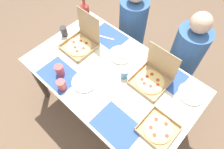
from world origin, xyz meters
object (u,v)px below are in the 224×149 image
at_px(soda_bottle, 85,13).
at_px(cup_dark, 124,74).
at_px(plate_middle, 85,82).
at_px(plate_near_right, 191,94).
at_px(plate_near_left, 121,55).
at_px(diner_right_seat, 182,62).
at_px(cup_clear_right, 62,85).
at_px(pizza_box_corner_right, 158,129).
at_px(diner_left_seat, 132,32).
at_px(cup_red, 60,70).
at_px(pizza_box_edge_far, 153,77).
at_px(cup_clear_left, 64,31).
at_px(pizza_box_center, 81,42).

bearing_deg(soda_bottle, cup_dark, -18.63).
relative_size(plate_middle, cup_dark, 2.46).
height_order(plate_near_right, plate_near_left, plate_near_left).
bearing_deg(plate_near_right, diner_right_seat, 123.02).
distance_m(cup_clear_right, cup_dark, 0.55).
distance_m(pizza_box_corner_right, diner_left_seat, 1.31).
bearing_deg(soda_bottle, cup_red, -62.52).
xyz_separation_m(pizza_box_corner_right, diner_left_seat, (-0.95, 0.87, -0.23)).
height_order(plate_near_right, cup_dark, cup_dark).
distance_m(plate_middle, cup_dark, 0.36).
bearing_deg(plate_near_right, diner_left_seat, 156.40).
bearing_deg(diner_right_seat, plate_near_left, -130.38).
bearing_deg(diner_left_seat, plate_middle, -76.52).
xyz_separation_m(pizza_box_edge_far, soda_bottle, (-0.98, 0.12, 0.08)).
height_order(plate_middle, cup_clear_right, cup_clear_right).
bearing_deg(plate_middle, plate_near_right, 35.39).
distance_m(cup_clear_left, cup_dark, 0.80).
xyz_separation_m(plate_near_right, cup_dark, (-0.54, -0.25, 0.04)).
xyz_separation_m(pizza_box_center, diner_left_seat, (0.11, 0.69, -0.27)).
distance_m(soda_bottle, cup_clear_left, 0.30).
relative_size(cup_clear_right, diner_left_seat, 0.08).
height_order(plate_middle, cup_clear_left, cup_clear_left).
distance_m(plate_near_left, diner_left_seat, 0.63).
distance_m(pizza_box_corner_right, cup_red, 0.97).
distance_m(pizza_box_edge_far, diner_right_seat, 0.60).
relative_size(pizza_box_center, diner_right_seat, 0.28).
bearing_deg(cup_clear_left, soda_bottle, 84.51).
relative_size(pizza_box_edge_far, pizza_box_center, 1.00).
bearing_deg(plate_middle, diner_left_seat, 103.48).
relative_size(plate_near_left, cup_clear_left, 2.22).
xyz_separation_m(plate_near_left, cup_clear_right, (-0.13, -0.61, 0.04)).
xyz_separation_m(pizza_box_center, cup_red, (0.11, -0.36, 0.00)).
height_order(pizza_box_center, cup_dark, pizza_box_center).
xyz_separation_m(pizza_box_center, pizza_box_corner_right, (1.06, -0.19, -0.04)).
xyz_separation_m(pizza_box_corner_right, cup_dark, (-0.51, 0.19, 0.03)).
height_order(plate_near_left, cup_dark, cup_dark).
distance_m(cup_red, diner_left_seat, 1.08).
relative_size(soda_bottle, cup_clear_right, 3.43).
bearing_deg(plate_near_left, cup_dark, -41.66).
distance_m(plate_near_left, cup_clear_left, 0.65).
distance_m(plate_near_right, cup_red, 1.16).
bearing_deg(cup_dark, cup_clear_left, -178.14).
relative_size(pizza_box_corner_right, cup_clear_left, 2.48).
xyz_separation_m(pizza_box_edge_far, plate_middle, (-0.42, -0.42, -0.04)).
xyz_separation_m(plate_middle, diner_left_seat, (-0.23, 0.97, -0.23)).
xyz_separation_m(diner_left_seat, diner_right_seat, (0.71, 0.00, 0.02)).
height_order(cup_clear_right, cup_red, cup_red).
relative_size(cup_dark, diner_right_seat, 0.08).
bearing_deg(plate_middle, pizza_box_edge_far, 44.91).
bearing_deg(pizza_box_center, cup_clear_right, -61.46).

